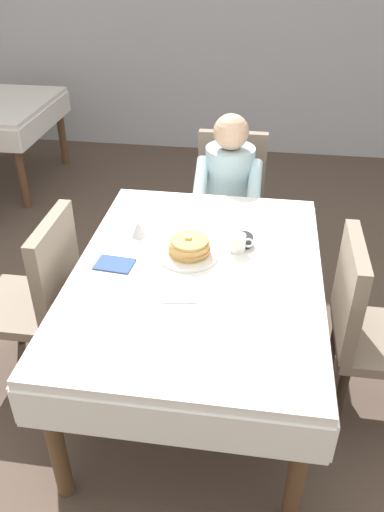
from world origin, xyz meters
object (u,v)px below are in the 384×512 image
object	(u,v)px
chair_right_side	(366,322)
plate_breakfast	(188,254)
cup_coffee	(238,243)
syrup_pitcher	(138,229)
chair_diner	(230,196)
chair_left_side	(41,292)
fork_left_of_plate	(147,255)
dining_table_main	(197,286)
breakfast_stack	(189,246)
spoon_near_edge	(179,302)
knife_right_of_plate	(229,261)
diner_person	(228,187)
bowl_butter	(242,240)

from	to	relation	value
chair_right_side	plate_breakfast	distance (m)	0.86
cup_coffee	syrup_pitcher	world-z (taller)	cup_coffee
chair_diner	chair_left_side	distance (m)	1.43
cup_coffee	syrup_pitcher	bearing A→B (deg)	172.45
chair_left_side	fork_left_of_plate	bearing A→B (deg)	-80.80
dining_table_main	chair_left_side	distance (m)	0.78
dining_table_main	cup_coffee	xyz separation A→B (m)	(0.17, 0.19, 0.13)
dining_table_main	cup_coffee	world-z (taller)	cup_coffee
dining_table_main	breakfast_stack	bearing A→B (deg)	115.71
chair_diner	plate_breakfast	size ratio (longest dim) A/B	3.32
plate_breakfast	cup_coffee	world-z (taller)	cup_coffee
fork_left_of_plate	spoon_near_edge	distance (m)	0.39
syrup_pitcher	knife_right_of_plate	xyz separation A→B (m)	(0.46, -0.17, -0.04)
diner_person	plate_breakfast	xyz separation A→B (m)	(-0.11, -0.91, 0.08)
plate_breakfast	breakfast_stack	world-z (taller)	breakfast_stack
chair_right_side	syrup_pitcher	distance (m)	1.15
chair_left_side	syrup_pitcher	size ratio (longest dim) A/B	11.63
chair_diner	chair_right_side	bearing A→B (deg)	121.41
cup_coffee	fork_left_of_plate	world-z (taller)	cup_coffee
breakfast_stack	syrup_pitcher	world-z (taller)	breakfast_stack
chair_right_side	fork_left_of_plate	xyz separation A→B (m)	(-1.02, 0.08, 0.21)
syrup_pitcher	fork_left_of_plate	world-z (taller)	syrup_pitcher
chair_left_side	knife_right_of_plate	world-z (taller)	chair_left_side
chair_right_side	bowl_butter	world-z (taller)	chair_right_side
diner_person	chair_left_side	distance (m)	1.32
chair_diner	bowl_butter	distance (m)	0.96
dining_table_main	plate_breakfast	xyz separation A→B (m)	(-0.06, 0.10, 0.10)
chair_right_side	cup_coffee	bearing A→B (deg)	-107.07
chair_right_side	knife_right_of_plate	size ratio (longest dim) A/B	4.65
dining_table_main	plate_breakfast	distance (m)	0.15
dining_table_main	fork_left_of_plate	distance (m)	0.28
cup_coffee	knife_right_of_plate	size ratio (longest dim) A/B	0.57
chair_left_side	knife_right_of_plate	distance (m)	0.93
breakfast_stack	cup_coffee	world-z (taller)	breakfast_stack
diner_person	cup_coffee	size ratio (longest dim) A/B	9.91
syrup_pitcher	fork_left_of_plate	size ratio (longest dim) A/B	0.44
chair_diner	fork_left_of_plate	world-z (taller)	chair_diner
chair_diner	plate_breakfast	bearing A→B (deg)	83.95
diner_person	chair_diner	bearing A→B (deg)	-90.00
chair_left_side	bowl_butter	size ratio (longest dim) A/B	8.45
chair_right_side	bowl_butter	xyz separation A→B (m)	(-0.59, 0.24, 0.23)
knife_right_of_plate	spoon_near_edge	world-z (taller)	same
breakfast_stack	spoon_near_edge	world-z (taller)	breakfast_stack
chair_right_side	syrup_pitcher	size ratio (longest dim) A/B	11.63
bowl_butter	syrup_pitcher	xyz separation A→B (m)	(-0.51, 0.01, 0.02)
chair_left_side	bowl_butter	xyz separation A→B (m)	(0.95, 0.24, 0.23)
knife_right_of_plate	spoon_near_edge	distance (m)	0.37
chair_diner	spoon_near_edge	size ratio (longest dim) A/B	6.20
diner_person	bowl_butter	bearing A→B (deg)	99.24
breakfast_stack	spoon_near_edge	xyz separation A→B (m)	(0.01, -0.35, -0.05)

